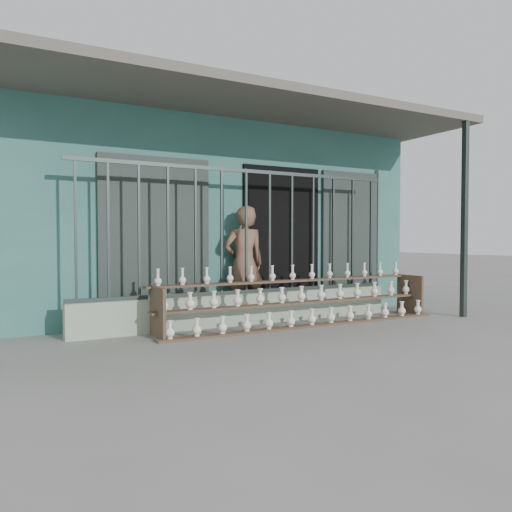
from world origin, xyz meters
name	(u,v)px	position (x,y,z in m)	size (l,w,h in m)	color
ground	(295,340)	(0.00, 0.00, 0.00)	(60.00, 60.00, 0.00)	slate
workshop_building	(178,219)	(0.00, 4.23, 1.62)	(7.40, 6.60, 3.21)	#326B63
parapet_wall	(246,309)	(0.00, 1.30, 0.23)	(5.00, 0.20, 0.45)	#9EB298
security_fence	(246,231)	(0.00, 1.30, 1.35)	(5.00, 0.04, 1.80)	#283330
shelf_rack	(302,299)	(0.70, 0.88, 0.36)	(4.50, 0.68, 0.85)	brown
elderly_woman	(244,264)	(0.10, 1.56, 0.87)	(0.63, 0.42, 1.73)	brown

